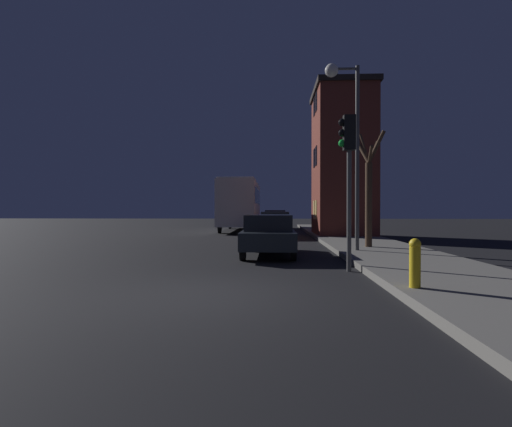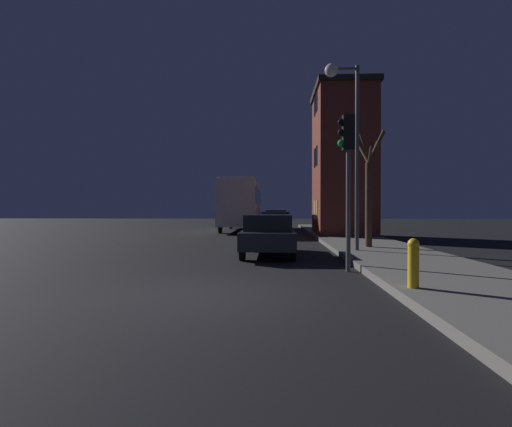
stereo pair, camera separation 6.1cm
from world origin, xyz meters
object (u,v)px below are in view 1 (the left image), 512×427
bus (241,202)px  fire_hydrant (415,262)px  streetlamp (346,117)px  bare_tree (369,187)px  car_near_lane (269,234)px  car_far_lane (275,219)px  traffic_light (348,159)px  car_mid_lane (275,223)px

bus → fire_hydrant: (5.03, -22.29, -1.52)m
bus → fire_hydrant: bearing=-77.3°
fire_hydrant → bus: bearing=102.7°
streetlamp → bare_tree: (1.12, 1.36, -2.39)m
bus → car_near_lane: size_ratio=2.20×
fire_hydrant → streetlamp: bearing=90.6°
bus → car_far_lane: 4.22m
traffic_light → streetlamp: bearing=80.8°
streetlamp → fire_hydrant: size_ratio=7.23×
bus → car_far_lane: bus is taller
traffic_light → fire_hydrant: 3.81m
traffic_light → car_far_lane: traffic_light is taller
streetlamp → car_near_lane: bearing=-174.9°
streetlamp → bare_tree: size_ratio=1.46×
streetlamp → bus: (-4.96, 15.58, -2.68)m
traffic_light → bare_tree: size_ratio=0.90×
car_mid_lane → car_far_lane: car_far_lane is taller
bus → car_mid_lane: bearing=-68.6°
traffic_light → car_mid_lane: traffic_light is taller
bare_tree → bus: bearing=113.2°
streetlamp → car_near_lane: size_ratio=1.47×
bare_tree → streetlamp: bearing=-129.5°
car_far_lane → bare_tree: bearing=-78.5°
bare_tree → bus: 15.47m
car_near_lane → car_far_lane: bearing=89.1°
bus → car_near_lane: (2.26, -15.82, -1.42)m
car_near_lane → car_far_lane: (0.30, 18.87, 0.03)m
traffic_light → car_near_lane: bearing=121.1°
car_mid_lane → fire_hydrant: bearing=-81.0°
streetlamp → car_far_lane: size_ratio=1.58×
car_near_lane → car_mid_lane: car_mid_lane is taller
car_mid_lane → car_near_lane: bearing=-91.6°
traffic_light → car_mid_lane: bearing=98.1°
traffic_light → car_mid_lane: (-1.84, 12.86, -2.13)m
bare_tree → car_near_lane: (-3.82, -1.60, -1.71)m
car_far_lane → car_near_lane: bearing=-90.9°
bus → car_far_lane: size_ratio=2.36×
car_near_lane → fire_hydrant: size_ratio=4.91×
streetlamp → bus: streetlamp is taller
car_mid_lane → car_far_lane: 9.48m
streetlamp → traffic_light: (-0.60, -3.71, -1.95)m
streetlamp → car_mid_lane: 10.30m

